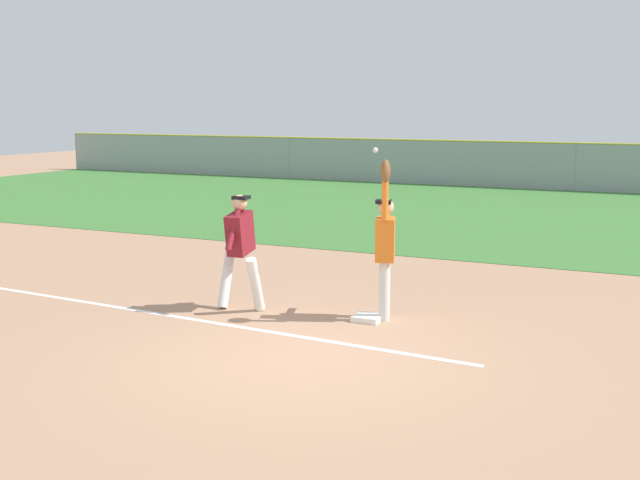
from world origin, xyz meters
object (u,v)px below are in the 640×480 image
(baseball, at_px, (375,150))
(parked_car_red, at_px, (544,165))
(first_base, at_px, (368,318))
(parked_car_blue, at_px, (398,162))
(fielder, at_px, (385,242))
(runner, at_px, (240,244))

(baseball, xyz_separation_m, parked_car_red, (-1.56, 21.53, -1.71))
(first_base, relative_size, parked_car_red, 0.09)
(baseball, bearing_deg, parked_car_red, 94.14)
(parked_car_blue, distance_m, parked_car_red, 5.82)
(baseball, distance_m, parked_car_blue, 22.37)
(fielder, distance_m, parked_car_red, 21.72)
(fielder, bearing_deg, first_base, 24.87)
(first_base, distance_m, baseball, 2.36)
(first_base, height_order, fielder, fielder)
(fielder, height_order, baseball, baseball)
(baseball, height_order, parked_car_blue, baseball)
(first_base, xyz_separation_m, baseball, (-0.03, 0.29, 2.34))
(first_base, xyz_separation_m, fielder, (0.18, 0.17, 1.08))
(parked_car_red, bearing_deg, first_base, -84.51)
(baseball, xyz_separation_m, parked_car_blue, (-7.36, 21.05, -1.71))
(first_base, height_order, runner, runner)
(first_base, height_order, parked_car_red, parked_car_red)
(runner, relative_size, parked_car_red, 0.39)
(baseball, relative_size, parked_car_red, 0.02)
(fielder, height_order, parked_car_blue, fielder)
(fielder, xyz_separation_m, runner, (-2.11, -0.41, -0.12))
(fielder, height_order, parked_car_red, fielder)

